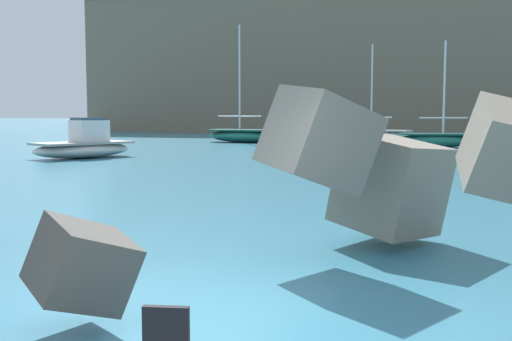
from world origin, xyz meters
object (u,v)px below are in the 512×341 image
object	(u,v)px
boat_mid_left	(437,139)
boat_mid_right	(245,135)
boat_far_left	(84,145)
boat_near_left	(376,134)

from	to	relation	value
boat_mid_left	boat_mid_right	xyz separation A→B (m)	(-12.55, 2.80, 0.02)
boat_mid_left	boat_far_left	distance (m)	19.87
boat_near_left	boat_mid_left	size ratio (longest dim) A/B	1.12
boat_near_left	boat_mid_right	size ratio (longest dim) A/B	0.87
boat_mid_left	boat_far_left	xyz separation A→B (m)	(-14.98, -13.05, 0.07)
boat_near_left	boat_far_left	xyz separation A→B (m)	(-10.76, -20.57, 0.08)
boat_near_left	boat_mid_right	xyz separation A→B (m)	(-8.33, -4.71, 0.03)
boat_near_left	boat_mid_left	distance (m)	8.62
boat_mid_right	boat_far_left	size ratio (longest dim) A/B	1.57
boat_near_left	boat_mid_right	bearing A→B (deg)	-150.50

